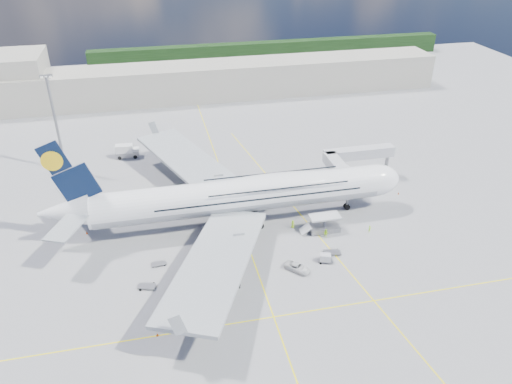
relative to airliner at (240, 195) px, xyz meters
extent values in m
plane|color=gray|center=(-0.26, -10.00, -6.87)|extent=(300.00, 300.00, 0.00)
cube|color=#FEEB0D|center=(-0.26, -10.00, -6.86)|extent=(0.25, 220.00, 0.01)
cube|color=#FEEB0D|center=(-0.26, -30.00, -6.86)|extent=(120.00, 0.25, 0.01)
cube|color=#FEEB0D|center=(13.74, 0.00, -6.86)|extent=(14.16, 99.06, 0.01)
cylinder|color=white|center=(-0.26, 0.00, -0.07)|extent=(62.00, 7.20, 7.20)
cylinder|color=#9EA0A5|center=(-0.26, 0.00, -0.22)|extent=(60.76, 7.13, 7.13)
ellipsoid|color=white|center=(7.74, 0.00, 1.91)|extent=(36.00, 6.84, 3.76)
ellipsoid|color=white|center=(30.74, 0.00, -0.07)|extent=(11.52, 7.20, 7.20)
ellipsoid|color=black|center=(33.98, 0.00, 0.53)|extent=(3.84, 4.16, 1.44)
cone|color=white|center=(-35.76, 0.00, 0.73)|extent=(10.00, 6.84, 6.84)
cube|color=#081533|center=(-33.76, 0.00, 9.53)|extent=(11.02, 0.46, 14.61)
cylinder|color=yellow|center=(-35.86, 0.00, 12.03)|extent=(4.00, 0.60, 4.00)
cube|color=#999EA3|center=(-8.26, 20.00, -1.27)|extent=(25.49, 39.15, 3.35)
cube|color=#999EA3|center=(-8.26, -20.00, -1.27)|extent=(25.49, 39.15, 3.35)
cylinder|color=#B7BABF|center=(-3.26, 12.50, -3.67)|extent=(5.20, 3.50, 3.50)
cylinder|color=#B7BABF|center=(-7.76, 23.00, -3.67)|extent=(5.20, 3.50, 3.50)
cylinder|color=#B7BABF|center=(-3.26, -12.50, -3.67)|extent=(5.20, 3.50, 3.50)
cylinder|color=#B7BABF|center=(-7.76, -23.00, -3.67)|extent=(5.20, 3.50, 3.50)
cylinder|color=gray|center=(24.74, 0.00, -4.67)|extent=(0.44, 0.44, 3.80)
cylinder|color=black|center=(24.74, 0.00, -6.22)|extent=(1.30, 0.90, 1.30)
cylinder|color=gray|center=(-0.26, 0.00, -4.67)|extent=(0.56, 0.56, 3.80)
cylinder|color=black|center=(-0.26, 3.20, -6.12)|extent=(1.50, 0.90, 1.50)
cube|color=#B7B7BC|center=(24.74, 8.60, 0.23)|extent=(3.00, 10.00, 2.60)
cube|color=#B7B7BC|center=(32.74, 13.60, 0.23)|extent=(18.00, 3.00, 2.60)
cylinder|color=gray|center=(26.74, 11.60, -3.32)|extent=(0.80, 0.80, 7.10)
cylinder|color=black|center=(26.74, 11.60, -6.42)|extent=(0.90, 0.80, 0.90)
cylinder|color=gray|center=(40.74, 13.60, -3.32)|extent=(1.00, 1.00, 7.10)
cube|color=gray|center=(40.74, 13.60, -6.47)|extent=(2.00, 2.00, 0.80)
cylinder|color=#B7B7BC|center=(24.74, 4.80, 0.23)|extent=(3.60, 3.60, 2.80)
cube|color=silver|center=(16.74, -7.10, -3.37)|extent=(6.50, 3.20, 0.35)
cube|color=gray|center=(16.74, -7.10, -6.32)|extent=(6.50, 3.20, 1.10)
cube|color=gray|center=(16.74, -7.10, -4.82)|extent=(0.22, 1.99, 3.00)
cylinder|color=black|center=(14.14, -8.30, -6.52)|extent=(0.70, 0.30, 0.70)
cube|color=silver|center=(12.54, -7.10, -5.87)|extent=(2.16, 2.60, 1.60)
cylinder|color=gray|center=(-40.26, 35.00, 5.63)|extent=(0.70, 0.70, 25.00)
cube|color=gray|center=(-40.26, 35.00, 18.33)|extent=(3.00, 0.40, 0.60)
cube|color=#B2AD9E|center=(-0.26, 85.00, -0.87)|extent=(180.00, 16.00, 12.00)
cube|color=#193814|center=(39.74, 130.00, -2.87)|extent=(160.00, 6.00, 8.00)
cube|color=gray|center=(-20.86, -17.70, -6.51)|extent=(3.46, 2.55, 0.19)
cylinder|color=black|center=(-22.10, -18.32, -6.64)|extent=(0.45, 0.19, 0.45)
cylinder|color=black|center=(-19.63, -17.08, -6.64)|extent=(0.45, 0.19, 0.45)
cube|color=gray|center=(-8.70, -15.59, -6.53)|extent=(3.28, 2.50, 0.18)
cylinder|color=black|center=(-9.86, -16.17, -6.65)|extent=(0.43, 0.18, 0.43)
cylinder|color=black|center=(-7.53, -15.01, -6.65)|extent=(0.43, 0.18, 0.43)
cube|color=silver|center=(-8.70, -15.59, -5.75)|extent=(2.52, 2.13, 1.46)
cube|color=gray|center=(-10.11, -8.58, -6.54)|extent=(3.23, 2.58, 0.17)
cylinder|color=black|center=(-11.25, -9.15, -6.66)|extent=(0.42, 0.17, 0.42)
cylinder|color=black|center=(-8.97, -8.01, -6.66)|extent=(0.42, 0.17, 0.42)
cube|color=gray|center=(-18.46, -11.42, -6.55)|extent=(2.87, 1.70, 0.17)
cylinder|color=black|center=(-19.56, -11.97, -6.67)|extent=(0.40, 0.17, 0.40)
cylinder|color=black|center=(-17.35, -10.87, -6.67)|extent=(0.40, 0.17, 0.40)
cube|color=gray|center=(15.55, -15.44, -6.47)|extent=(3.73, 2.49, 0.21)
cylinder|color=black|center=(14.17, -16.12, -6.62)|extent=(0.50, 0.21, 0.50)
cylinder|color=black|center=(16.92, -14.75, -6.62)|extent=(0.50, 0.21, 0.50)
cube|color=gray|center=(13.33, -17.56, -6.54)|extent=(3.14, 2.35, 0.17)
cylinder|color=black|center=(12.20, -18.12, -6.66)|extent=(0.41, 0.17, 0.41)
cylinder|color=black|center=(14.45, -17.00, -6.66)|extent=(0.41, 0.17, 0.41)
cube|color=silver|center=(13.33, -17.56, -5.79)|extent=(2.41, 2.01, 1.40)
cube|color=silver|center=(-6.71, -21.29, -6.10)|extent=(3.30, 1.98, 1.43)
cube|color=black|center=(-6.71, -21.29, -5.21)|extent=(1.33, 1.50, 0.55)
cylinder|color=black|center=(-7.81, -21.89, -6.52)|extent=(0.71, 0.28, 0.71)
cylinder|color=black|center=(-5.61, -20.68, -6.52)|extent=(0.71, 0.28, 0.71)
cube|color=gray|center=(-3.96, 10.24, -6.01)|extent=(5.97, 3.77, 1.72)
cube|color=silver|center=(-4.56, 10.24, -4.37)|extent=(4.61, 3.38, 1.90)
cube|color=silver|center=(-1.80, 10.24, -5.23)|extent=(2.11, 2.38, 1.38)
cube|color=black|center=(-1.20, 10.24, -5.06)|extent=(0.68, 1.67, 0.78)
cylinder|color=black|center=(-2.06, 9.25, -6.39)|extent=(0.95, 0.30, 0.95)
cylinder|color=black|center=(-5.85, 11.23, -6.39)|extent=(0.95, 0.30, 0.95)
cube|color=#E6550C|center=(-4.56, 10.24, -4.97)|extent=(4.66, 3.43, 0.43)
cube|color=gray|center=(-24.22, 38.98, -5.91)|extent=(6.36, 2.67, 1.92)
cube|color=silver|center=(-24.89, 38.98, -4.09)|extent=(4.74, 2.67, 2.11)
cube|color=silver|center=(-21.82, 38.98, -5.05)|extent=(1.85, 2.30, 1.53)
cube|color=black|center=(-21.15, 38.98, -4.85)|extent=(0.26, 1.92, 0.86)
cylinder|color=black|center=(-22.11, 37.88, -6.34)|extent=(1.05, 0.34, 1.05)
cylinder|color=black|center=(-26.33, 40.08, -6.34)|extent=(1.05, 0.34, 1.05)
imported|color=silver|center=(7.24, -18.89, -6.17)|extent=(5.06, 5.31, 1.40)
imported|color=#9CE818|center=(26.02, -9.85, -6.06)|extent=(0.70, 0.61, 1.62)
imported|color=#AAEB18|center=(16.22, -9.74, -5.87)|extent=(1.23, 1.19, 1.99)
imported|color=#BFFF1A|center=(-9.13, -14.34, -5.86)|extent=(0.59, 1.21, 2.01)
imported|color=#A8E718|center=(10.50, -4.66, -5.94)|extent=(1.02, 1.08, 1.86)
imported|color=yellow|center=(-5.89, -14.50, -5.90)|extent=(1.37, 0.95, 1.93)
cone|color=#E6550C|center=(39.56, 3.72, -6.62)|extent=(0.39, 0.39, 0.50)
cube|color=#E6550C|center=(39.56, 3.72, -6.85)|extent=(0.34, 0.34, 0.03)
cone|color=#E6550C|center=(-4.35, 15.10, -6.63)|extent=(0.37, 0.37, 0.48)
cube|color=#E6550C|center=(-4.35, 15.10, -6.86)|extent=(0.32, 0.32, 0.03)
cone|color=#E6550C|center=(-11.48, 30.14, -6.56)|extent=(0.49, 0.49, 0.62)
cube|color=#E6550C|center=(-11.48, 30.14, -6.85)|extent=(0.42, 0.42, 0.03)
cone|color=#E6550C|center=(-8.77, -15.47, -6.58)|extent=(0.46, 0.46, 0.58)
cube|color=#E6550C|center=(-8.77, -15.47, -6.85)|extent=(0.40, 0.40, 0.03)
cone|color=#E6550C|center=(-19.66, -29.99, -6.60)|extent=(0.43, 0.43, 0.55)
cube|color=#E6550C|center=(-19.66, -29.99, -6.85)|extent=(0.37, 0.37, 0.03)
cone|color=#E6550C|center=(-32.79, 2.69, -6.58)|extent=(0.46, 0.46, 0.58)
cube|color=#E6550C|center=(-32.79, 2.69, -6.85)|extent=(0.40, 0.40, 0.03)
camera|label=1|loc=(-16.95, -90.52, 53.22)|focal=35.00mm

